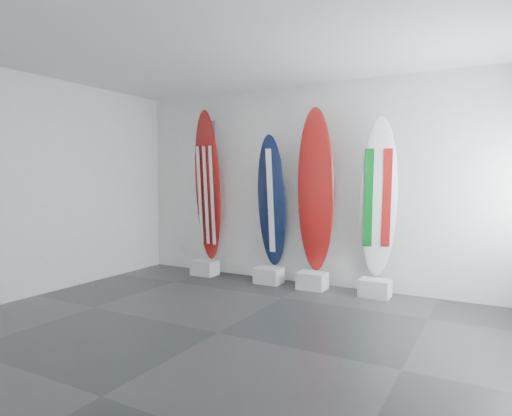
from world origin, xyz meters
The scene contains 13 objects.
floor centered at (0.00, 0.00, 0.00)m, with size 6.00×6.00×0.00m, color black.
ceiling centered at (0.00, 0.00, 3.00)m, with size 6.00×6.00×0.00m, color white.
wall_back centered at (0.00, 2.50, 1.50)m, with size 6.00×6.00×0.00m, color silver.
wall_left centered at (-3.00, 0.00, 1.50)m, with size 5.00×5.00×0.00m, color silver.
display_block_usa centered at (-1.73, 2.18, 0.12)m, with size 0.40×0.30×0.24m, color silver.
surfboard_usa centered at (-1.73, 2.28, 1.48)m, with size 0.56×0.08×2.48m, color maroon.
display_block_navy centered at (-0.54, 2.18, 0.12)m, with size 0.40×0.30×0.24m, color silver.
surfboard_navy centered at (-0.54, 2.28, 1.25)m, with size 0.46×0.08×2.03m, color black.
display_block_swiss centered at (0.18, 2.18, 0.12)m, with size 0.40×0.30×0.24m, color silver.
surfboard_swiss centered at (0.18, 2.28, 1.43)m, with size 0.54×0.08×2.38m, color maroon.
display_block_italy centered at (1.08, 2.18, 0.12)m, with size 0.40×0.30×0.24m, color silver.
surfboard_italy centered at (1.08, 2.28, 1.33)m, with size 0.50×0.08×2.19m, color silver.
wall_outlet centered at (-2.45, 2.48, 0.35)m, with size 0.09×0.02×0.13m, color silver.
Camera 1 is at (2.54, -3.77, 1.62)m, focal length 31.18 mm.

